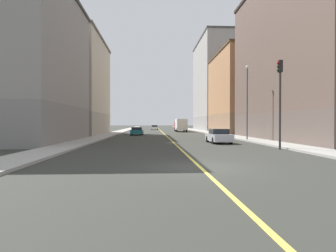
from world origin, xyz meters
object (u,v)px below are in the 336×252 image
object	(u,v)px
car_teal	(137,131)
car_silver	(219,136)
building_right_corner	(32,66)
street_lamp_left_near	(247,95)
traffic_light_left_near	(280,92)
building_right_midblock	(78,86)
car_white	(155,127)
box_truck	(181,125)
building_left_far	(214,85)
building_left_near	(301,55)
building_left_mid	(238,93)

from	to	relation	value
car_teal	car_silver	size ratio (longest dim) A/B	1.05
building_right_corner	street_lamp_left_near	xyz separation A→B (m)	(22.97, 1.06, -2.86)
building_right_corner	car_silver	xyz separation A→B (m)	(18.93, -2.52, -7.23)
traffic_light_left_near	street_lamp_left_near	size ratio (longest dim) A/B	0.81
building_right_midblock	traffic_light_left_near	distance (m)	35.90
street_lamp_left_near	traffic_light_left_near	bearing A→B (deg)	-95.52
street_lamp_left_near	car_white	distance (m)	51.97
car_silver	box_truck	xyz separation A→B (m)	(-0.19, 35.98, 0.84)
traffic_light_left_near	car_white	world-z (taller)	traffic_light_left_near
building_right_corner	car_white	xyz separation A→B (m)	(13.09, 51.89, -7.26)
building_left_far	car_silver	bearing A→B (deg)	-101.65
building_left_near	building_left_far	xyz separation A→B (m)	(0.00, 45.75, 2.58)
street_lamp_left_near	car_white	world-z (taller)	street_lamp_left_near
building_left_near	car_teal	bearing A→B (deg)	140.84
building_left_mid	street_lamp_left_near	size ratio (longest dim) A/B	2.24
car_silver	building_left_near	bearing A→B (deg)	18.58
building_left_mid	car_silver	distance (m)	30.09
building_left_far	street_lamp_left_near	size ratio (longest dim) A/B	2.95
car_teal	box_truck	bearing A→B (deg)	62.55
building_left_far	building_right_midblock	distance (m)	40.50
building_left_mid	car_teal	xyz separation A→B (m)	(-19.14, -8.42, -7.20)
building_left_far	building_right_corner	distance (m)	55.11
building_left_far	building_right_corner	bearing A→B (deg)	-121.93
building_right_corner	box_truck	size ratio (longest dim) A/B	2.17
traffic_light_left_near	box_truck	world-z (taller)	traffic_light_left_near
car_silver	car_teal	bearing A→B (deg)	115.37
car_teal	car_silver	xyz separation A→B (m)	(9.01, -19.00, 0.04)
building_left_near	traffic_light_left_near	distance (m)	13.60
car_white	car_silver	size ratio (longest dim) A/B	0.94
building_right_corner	traffic_light_left_near	bearing A→B (deg)	-23.27
traffic_light_left_near	street_lamp_left_near	distance (m)	10.57
traffic_light_left_near	car_silver	bearing A→B (deg)	113.61
traffic_light_left_near	car_teal	world-z (taller)	traffic_light_left_near
building_right_corner	traffic_light_left_near	world-z (taller)	building_right_corner
building_right_midblock	box_truck	size ratio (longest dim) A/B	2.32
building_left_mid	street_lamp_left_near	distance (m)	24.76
building_left_mid	traffic_light_left_near	distance (m)	35.25
building_left_near	car_silver	world-z (taller)	building_left_near
building_left_mid	building_right_corner	xyz separation A→B (m)	(-29.06, -24.90, 0.07)
building_left_far	traffic_light_left_near	distance (m)	57.07
building_right_midblock	car_teal	size ratio (longest dim) A/B	3.91
building_left_near	car_teal	size ratio (longest dim) A/B	5.31
street_lamp_left_near	box_truck	size ratio (longest dim) A/B	1.06
car_teal	building_right_corner	bearing A→B (deg)	-121.04
building_left_mid	box_truck	world-z (taller)	building_left_mid
building_right_corner	car_silver	world-z (taller)	building_right_corner
traffic_light_left_near	car_silver	distance (m)	8.37
car_white	car_silver	xyz separation A→B (m)	(5.84, -54.41, 0.03)
street_lamp_left_near	car_white	size ratio (longest dim) A/B	2.00
traffic_light_left_near	car_silver	size ratio (longest dim) A/B	1.53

